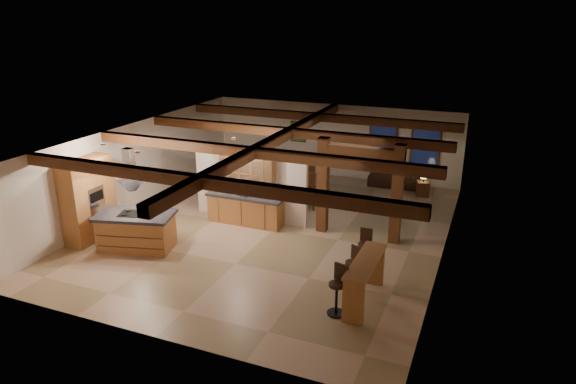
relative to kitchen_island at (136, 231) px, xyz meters
The scene contains 23 objects.
ground 4.06m from the kitchen_island, 41.40° to the left, with size 12.00×12.00×0.00m, color tan.
room_walls 4.21m from the kitchen_island, 41.40° to the left, with size 12.00×12.00×12.00m.
ceiling_beams 4.60m from the kitchen_island, 41.40° to the left, with size 10.00×12.00×0.28m.
timber_posts 6.48m from the kitchen_island, 29.80° to the left, with size 2.50×0.30×2.90m.
partition_wall 3.79m from the kitchen_island, 57.45° to the left, with size 3.80×0.18×2.20m, color beige.
pantry_cabinet 1.78m from the kitchen_island, behind, with size 0.67×1.60×2.40m.
back_counter 3.43m from the kitchen_island, 53.94° to the left, with size 2.50×0.66×0.94m.
upper_display_cabinet 3.83m from the kitchen_island, 55.83° to the left, with size 1.80×0.36×0.95m.
range_hood 1.26m from the kitchen_island, 90.00° to the right, with size 1.10×1.10×1.40m.
back_windows 10.42m from the kitchen_island, 55.90° to the left, with size 2.70×0.07×1.70m.
framed_art 8.81m from the kitchen_island, 80.00° to the left, with size 0.65×0.05×0.85m.
recessed_cans 2.50m from the kitchen_island, 56.36° to the left, with size 3.16×2.46×0.03m.
kitchen_island is the anchor object (origin of this frame).
dining_table 5.75m from the kitchen_island, 64.25° to the left, with size 1.72×0.96×0.61m, color #3F1A0F.
sofa 9.90m from the kitchen_island, 55.49° to the left, with size 1.91×0.75×0.56m, color black.
microwave 3.44m from the kitchen_island, 54.46° to the left, with size 0.43×0.29×0.24m, color silver.
bar_counter 6.64m from the kitchen_island, ahead, with size 0.54×2.05×1.07m.
side_table 10.12m from the kitchen_island, 47.87° to the left, with size 0.43×0.43×0.54m, color #442611.
table_lamp 10.12m from the kitchen_island, 47.87° to the left, with size 0.27×0.27×0.32m.
bar_stool_a 6.29m from the kitchen_island, ahead, with size 0.41×0.43×1.15m.
bar_stool_b 6.20m from the kitchen_island, ahead, with size 0.39×0.40×1.04m.
bar_stool_c 6.33m from the kitchen_island, 11.43° to the left, with size 0.37×0.37×1.07m.
dining_chairs 5.74m from the kitchen_island, 64.25° to the left, with size 2.35×2.35×1.22m.
Camera 1 is at (5.91, -13.23, 6.30)m, focal length 32.00 mm.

